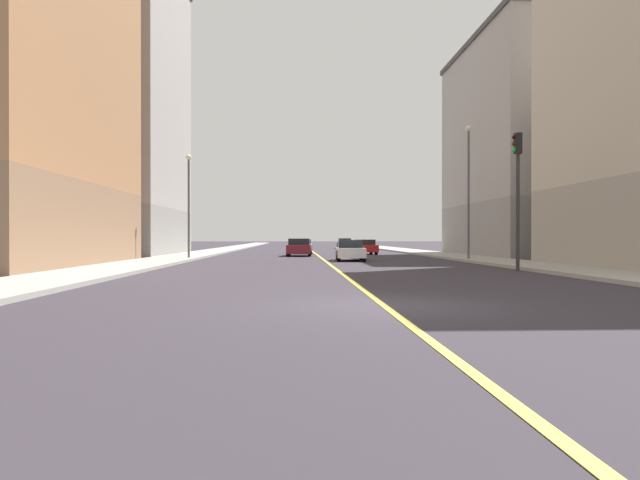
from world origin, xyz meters
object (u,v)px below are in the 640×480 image
(car_red, at_px, (365,247))
(building_right_midblock, at_px, (100,106))
(building_left_mid, at_px, (545,148))
(car_silver, at_px, (302,246))
(car_black, at_px, (344,243))
(street_lamp_left_near, at_px, (468,179))
(car_white, at_px, (350,251))
(street_lamp_right_near, at_px, (189,195))
(car_maroon, at_px, (299,247))
(traffic_light_left_near, at_px, (517,182))

(car_red, bearing_deg, building_right_midblock, -173.86)
(building_left_mid, height_order, car_silver, building_left_mid)
(car_black, bearing_deg, car_red, -91.28)
(street_lamp_left_near, distance_m, car_white, 8.49)
(street_lamp_right_near, distance_m, car_white, 11.15)
(street_lamp_right_near, bearing_deg, car_silver, 61.80)
(car_red, bearing_deg, car_silver, 153.77)
(car_maroon, bearing_deg, traffic_light_left_near, -65.87)
(traffic_light_left_near, bearing_deg, building_left_mid, 63.19)
(car_white, relative_size, car_silver, 1.00)
(building_left_mid, distance_m, car_white, 19.33)
(street_lamp_left_near, height_order, car_white, street_lamp_left_near)
(traffic_light_left_near, height_order, street_lamp_right_near, street_lamp_right_near)
(building_left_mid, relative_size, traffic_light_left_near, 2.85)
(street_lamp_right_near, bearing_deg, car_maroon, 45.45)
(building_left_mid, distance_m, car_maroon, 20.58)
(street_lamp_left_near, height_order, car_silver, street_lamp_left_near)
(building_left_mid, distance_m, street_lamp_left_near, 12.94)
(building_left_mid, bearing_deg, car_silver, 156.35)
(car_white, bearing_deg, car_red, 79.26)
(building_right_midblock, bearing_deg, car_black, 52.55)
(building_left_mid, relative_size, car_maroon, 3.70)
(street_lamp_right_near, bearing_deg, building_left_mid, 12.79)
(traffic_light_left_near, relative_size, car_maroon, 1.30)
(street_lamp_right_near, xyz_separation_m, car_silver, (7.59, 14.16, -3.60))
(car_red, xyz_separation_m, car_black, (0.60, 26.73, 0.03))
(street_lamp_right_near, height_order, car_black, street_lamp_right_near)
(traffic_light_left_near, bearing_deg, car_red, 98.27)
(building_right_midblock, xyz_separation_m, street_lamp_left_near, (26.29, -12.18, -7.01))
(car_red, height_order, car_silver, car_silver)
(building_right_midblock, relative_size, traffic_light_left_near, 4.02)
(street_lamp_left_near, distance_m, car_red, 15.85)
(building_left_mid, xyz_separation_m, street_lamp_left_near, (-8.74, -8.94, -3.32))
(building_right_midblock, bearing_deg, street_lamp_left_near, -24.85)
(car_red, height_order, car_black, car_black)
(car_white, relative_size, car_black, 0.98)
(car_red, bearing_deg, street_lamp_right_near, -138.25)
(traffic_light_left_near, height_order, car_black, traffic_light_left_near)
(street_lamp_left_near, height_order, car_red, street_lamp_left_near)
(building_right_midblock, distance_m, car_white, 24.86)
(street_lamp_right_near, xyz_separation_m, car_black, (13.52, 38.27, -3.59))
(car_white, xyz_separation_m, car_silver, (-2.79, 16.00, 0.02))
(street_lamp_right_near, xyz_separation_m, car_maroon, (7.26, 7.37, -3.57))
(car_black, height_order, car_silver, car_black)
(building_left_mid, bearing_deg, street_lamp_left_near, -134.35)
(building_right_midblock, bearing_deg, car_white, -29.99)
(car_maroon, bearing_deg, car_silver, 87.16)
(car_maroon, bearing_deg, car_red, 36.31)
(building_right_midblock, height_order, car_maroon, building_right_midblock)
(building_right_midblock, xyz_separation_m, car_maroon, (16.00, -1.83, -11.36))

